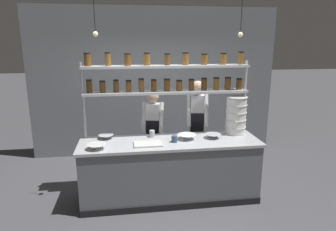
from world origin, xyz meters
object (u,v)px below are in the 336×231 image
at_px(spice_shelf_unit, 167,82).
at_px(serving_cup_by_board, 174,139).
at_px(prep_bowl_near_right, 96,147).
at_px(serving_cup_front, 152,134).
at_px(prep_bowl_center_front, 106,137).
at_px(container_stack, 236,115).
at_px(cutting_board, 148,144).
at_px(prep_bowl_center_back, 213,136).
at_px(chef_center, 197,123).
at_px(prep_bowl_near_left, 187,137).
at_px(chef_left, 153,130).

height_order(spice_shelf_unit, serving_cup_by_board, spice_shelf_unit).
bearing_deg(prep_bowl_near_right, serving_cup_front, 27.73).
distance_m(spice_shelf_unit, prep_bowl_center_front, 1.24).
relative_size(container_stack, cutting_board, 1.47).
bearing_deg(prep_bowl_near_right, prep_bowl_center_front, 76.45).
height_order(spice_shelf_unit, prep_bowl_center_back, spice_shelf_unit).
relative_size(cutting_board, prep_bowl_center_back, 1.67).
bearing_deg(prep_bowl_center_front, container_stack, -0.46).
distance_m(prep_bowl_center_front, serving_cup_front, 0.69).
relative_size(chef_center, prep_bowl_center_front, 7.62).
bearing_deg(spice_shelf_unit, serving_cup_by_board, -82.89).
xyz_separation_m(chef_center, serving_cup_by_board, (-0.51, -0.72, -0.03)).
distance_m(chef_center, prep_bowl_center_back, 0.63).
distance_m(chef_center, prep_bowl_center_front, 1.56).
distance_m(serving_cup_front, serving_cup_by_board, 0.41).
distance_m(prep_bowl_near_right, serving_cup_by_board, 1.10).
bearing_deg(prep_bowl_center_back, prep_bowl_near_left, 179.14).
bearing_deg(prep_bowl_center_front, prep_bowl_near_right, -103.55).
bearing_deg(prep_bowl_near_left, cutting_board, -164.44).
bearing_deg(chef_center, spice_shelf_unit, -139.95).
relative_size(container_stack, serving_cup_by_board, 6.23).
relative_size(spice_shelf_unit, container_stack, 4.30).
bearing_deg(spice_shelf_unit, prep_bowl_near_left, -48.32).
bearing_deg(cutting_board, prep_bowl_center_back, 9.11).
relative_size(chef_center, container_stack, 2.90).
bearing_deg(chef_center, prep_bowl_near_right, -142.22).
xyz_separation_m(container_stack, serving_cup_front, (-1.32, 0.00, -0.24)).
relative_size(prep_bowl_near_left, serving_cup_by_board, 2.89).
xyz_separation_m(cutting_board, serving_cup_front, (0.09, 0.35, 0.04)).
height_order(cutting_board, prep_bowl_near_left, prep_bowl_near_left).
bearing_deg(spice_shelf_unit, cutting_board, -126.48).
xyz_separation_m(container_stack, cutting_board, (-1.41, -0.34, -0.28)).
bearing_deg(serving_cup_front, prep_bowl_near_left, -19.51).
bearing_deg(prep_bowl_near_left, serving_cup_by_board, -153.56).
height_order(prep_bowl_center_back, serving_cup_by_board, serving_cup_by_board).
distance_m(prep_bowl_center_front, prep_bowl_near_right, 0.45).
bearing_deg(chef_center, prep_bowl_near_left, -106.33).
height_order(prep_bowl_near_left, prep_bowl_center_back, prep_bowl_near_left).
bearing_deg(serving_cup_by_board, container_stack, 15.43).
xyz_separation_m(container_stack, prep_bowl_center_front, (-2.02, 0.02, -0.27)).
bearing_deg(prep_bowl_near_left, chef_center, 64.00).
bearing_deg(chef_left, prep_bowl_near_left, -41.34).
distance_m(prep_bowl_near_left, prep_bowl_center_front, 1.21).
height_order(spice_shelf_unit, serving_cup_front, spice_shelf_unit).
height_order(container_stack, cutting_board, container_stack).
relative_size(prep_bowl_near_left, prep_bowl_center_back, 1.15).
xyz_separation_m(spice_shelf_unit, prep_bowl_center_back, (0.66, -0.30, -0.80)).
bearing_deg(serving_cup_front, prep_bowl_near_right, -152.27).
bearing_deg(serving_cup_front, chef_left, 82.64).
height_order(prep_bowl_center_front, prep_bowl_near_right, prep_bowl_near_right).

